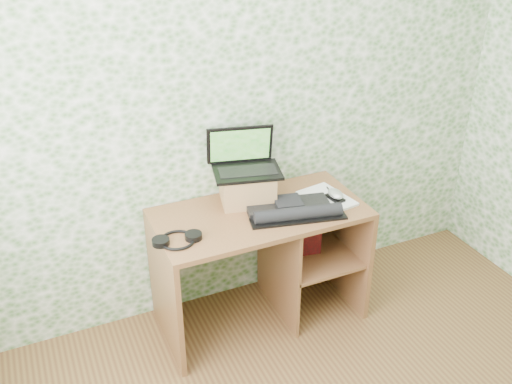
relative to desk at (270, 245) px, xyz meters
name	(u,v)px	position (x,y,z in m)	size (l,w,h in m)	color
wall_back	(238,102)	(-0.08, 0.28, 0.82)	(3.50, 3.50, 0.00)	white
desk	(270,245)	(0.00, 0.00, 0.00)	(1.20, 0.60, 0.75)	brown
riser	(247,187)	(-0.09, 0.12, 0.36)	(0.30, 0.25, 0.18)	#9B6B45
laptop	(244,161)	(-0.09, 0.16, 0.51)	(0.43, 0.35, 0.25)	black
keyboard	(292,210)	(0.08, -0.12, 0.29)	(0.55, 0.37, 0.08)	black
headphones	(177,239)	(-0.59, -0.13, 0.28)	(0.26, 0.21, 0.03)	black
notepad	(327,198)	(0.34, -0.06, 0.28)	(0.22, 0.32, 0.01)	silver
mouse	(335,196)	(0.37, -0.10, 0.30)	(0.08, 0.12, 0.04)	#B2B2B5
pen	(331,192)	(0.39, -0.02, 0.29)	(0.01, 0.01, 0.14)	black
red_box	(302,234)	(0.20, -0.03, 0.04)	(0.22, 0.07, 0.27)	maroon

